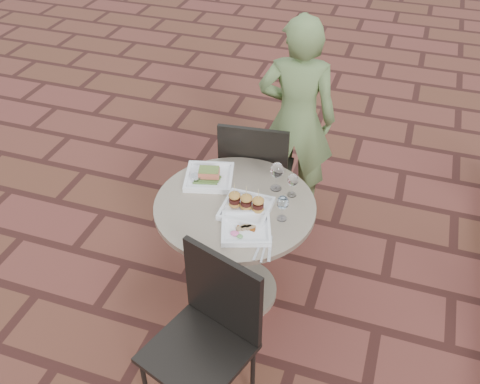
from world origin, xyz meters
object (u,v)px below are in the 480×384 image
(chair_far, at_px, (255,170))
(plate_salmon, at_px, (209,176))
(chair_near, at_px, (209,327))
(diner, at_px, (297,120))
(plate_tuna, at_px, (246,228))
(plate_sliders, at_px, (246,205))
(cafe_table, at_px, (235,236))

(chair_far, relative_size, plate_salmon, 2.78)
(chair_far, distance_m, chair_near, 1.28)
(diner, xyz_separation_m, plate_tuna, (0.02, -1.16, 0.01))
(plate_sliders, height_order, plate_tuna, plate_sliders)
(plate_sliders, bearing_deg, diner, 88.20)
(chair_far, distance_m, plate_salmon, 0.49)
(chair_near, bearing_deg, plate_salmon, 129.48)
(chair_far, xyz_separation_m, diner, (0.17, 0.39, 0.19))
(chair_near, height_order, plate_sliders, chair_near)
(cafe_table, xyz_separation_m, diner, (0.11, 0.97, 0.25))
(plate_salmon, relative_size, plate_sliders, 1.29)
(chair_far, height_order, chair_near, same)
(diner, relative_size, plate_salmon, 4.41)
(plate_sliders, relative_size, plate_tuna, 0.80)
(diner, relative_size, plate_tuna, 4.57)
(chair_near, xyz_separation_m, plate_sliders, (-0.04, 0.66, 0.22))
(cafe_table, bearing_deg, chair_near, -80.77)
(chair_far, bearing_deg, cafe_table, 89.21)
(chair_near, relative_size, diner, 0.63)
(chair_near, bearing_deg, diner, 108.61)
(chair_near, xyz_separation_m, plate_salmon, (-0.33, 0.86, 0.20))
(diner, bearing_deg, chair_near, 81.96)
(plate_salmon, height_order, plate_tuna, plate_salmon)
(plate_sliders, bearing_deg, cafe_table, 155.16)
(plate_salmon, bearing_deg, chair_far, 69.24)
(cafe_table, height_order, chair_near, chair_near)
(plate_sliders, bearing_deg, chair_far, 102.54)
(diner, bearing_deg, chair_far, 58.78)
(cafe_table, height_order, plate_tuna, plate_tuna)
(plate_tuna, bearing_deg, cafe_table, 123.72)
(chair_far, bearing_deg, plate_sliders, 95.98)
(chair_far, xyz_separation_m, plate_sliders, (0.14, -0.61, 0.22))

